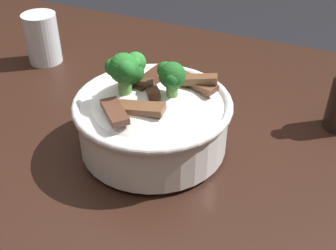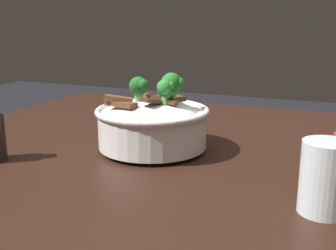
{
  "view_description": "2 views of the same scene",
  "coord_description": "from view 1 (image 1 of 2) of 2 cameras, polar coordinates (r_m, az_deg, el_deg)",
  "views": [
    {
      "loc": [
        -0.34,
        0.44,
        1.22
      ],
      "look_at": [
        -0.12,
        -0.04,
        0.84
      ],
      "focal_mm": 45.17,
      "sensor_mm": 36.0,
      "label": 1
    },
    {
      "loc": [
        0.24,
        -0.77,
        1.07
      ],
      "look_at": [
        -0.08,
        -0.0,
        0.85
      ],
      "focal_mm": 44.08,
      "sensor_mm": 36.0,
      "label": 2
    }
  ],
  "objects": [
    {
      "name": "drinking_glass",
      "position": [
        0.93,
        -16.52,
        10.77
      ],
      "size": [
        0.07,
        0.07,
        0.1
      ],
      "color": "white",
      "rests_on": "dining_table"
    },
    {
      "name": "dining_table",
      "position": [
        0.76,
        -9.68,
        -8.82
      ],
      "size": [
        1.28,
        0.99,
        0.8
      ],
      "color": "black",
      "rests_on": "ground"
    },
    {
      "name": "rice_bowl",
      "position": [
        0.62,
        -2.12,
        1.33
      ],
      "size": [
        0.23,
        0.23,
        0.16
      ],
      "color": "white",
      "rests_on": "dining_table"
    }
  ]
}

